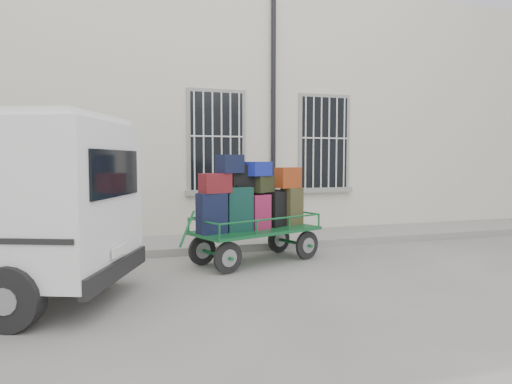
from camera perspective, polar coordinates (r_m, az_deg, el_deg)
name	(u,v)px	position (r m, az deg, el deg)	size (l,w,h in m)	color
ground	(279,267)	(7.93, 2.86, -9.30)	(80.00, 80.00, 0.00)	slate
building	(211,118)	(13.06, -5.70, 9.15)	(24.00, 5.15, 6.00)	beige
sidewalk	(243,241)	(9.96, -1.61, -6.11)	(24.00, 1.70, 0.15)	gray
luggage_cart	(253,208)	(8.09, -0.34, -1.97)	(2.72, 1.77, 1.92)	black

